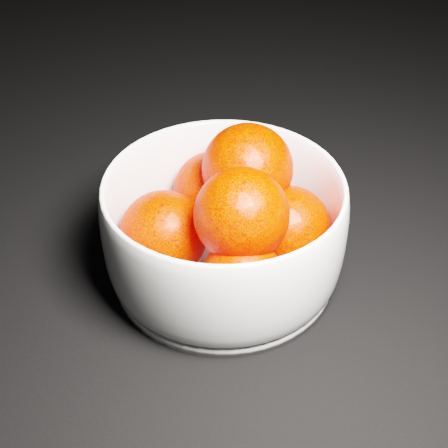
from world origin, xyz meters
The scene contains 2 objects.
bowl centered at (-0.25, 0.25, 0.05)m, with size 0.22×0.22×0.11m.
orange_pile centered at (-0.25, 0.26, 0.07)m, with size 0.17×0.16×0.12m.
Camera 1 is at (-0.02, -0.11, 0.41)m, focal length 50.00 mm.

